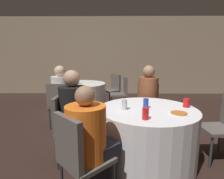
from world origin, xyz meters
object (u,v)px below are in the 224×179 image
object	(u,v)px
chair_near_west	(66,123)
pizza_plate_near	(179,113)
bottle_far	(75,78)
chair_far_south	(59,102)
person_floral_shirt	(148,100)
soda_can_red	(145,114)
soda_can_silver	(124,105)
soda_can_blue	(146,103)
chair_near_north	(148,103)
person_orange_shirt	(92,143)
person_black_shirt	(79,117)
table_near	(147,136)
person_white_shirt	(63,96)
chair_far_east	(122,91)
table_far	(79,98)
chair_far_northeast	(113,87)
chair_near_southwest	(78,153)

from	to	relation	value
chair_near_west	pizza_plate_near	size ratio (longest dim) A/B	3.86
bottle_far	chair_far_south	bearing A→B (deg)	-96.30
chair_far_south	person_floral_shirt	xyz separation A→B (m)	(1.61, -0.24, 0.09)
chair_near_west	soda_can_red	world-z (taller)	chair_near_west
soda_can_silver	soda_can_blue	distance (m)	0.28
soda_can_red	soda_can_blue	size ratio (longest dim) A/B	1.00
soda_can_red	chair_near_north	bearing A→B (deg)	78.18
soda_can_red	person_orange_shirt	bearing A→B (deg)	-158.19
chair_far_south	soda_can_silver	size ratio (longest dim) A/B	7.22
person_floral_shirt	person_black_shirt	bearing A→B (deg)	50.78
chair_near_west	soda_can_blue	size ratio (longest dim) A/B	7.22
person_orange_shirt	soda_can_blue	size ratio (longest dim) A/B	9.10
person_floral_shirt	bottle_far	xyz separation A→B (m)	(-1.51, 1.16, 0.24)
table_near	chair_near_west	size ratio (longest dim) A/B	1.38
table_near	bottle_far	world-z (taller)	bottle_far
person_white_shirt	person_orange_shirt	xyz separation A→B (m)	(0.81, -1.84, -0.04)
person_white_shirt	chair_near_north	bearing A→B (deg)	0.11
pizza_plate_near	chair_near_north	bearing A→B (deg)	95.26
chair_near_west	chair_far_east	bearing A→B (deg)	159.84
chair_far_south	bottle_far	distance (m)	0.99
table_far	pizza_plate_near	bearing A→B (deg)	-56.03
chair_far_northeast	chair_far_south	size ratio (longest dim) A/B	1.00
person_floral_shirt	soda_can_red	bearing A→B (deg)	89.00
soda_can_red	soda_can_blue	world-z (taller)	same
chair_near_west	bottle_far	distance (m)	2.07
chair_near_north	chair_near_southwest	bearing A→B (deg)	72.62
chair_far_east	pizza_plate_near	distance (m)	2.50
table_far	chair_near_north	size ratio (longest dim) A/B	1.50
table_far	chair_near_southwest	world-z (taller)	chair_near_southwest
table_far	pizza_plate_near	xyz separation A→B (m)	(1.60, -2.37, 0.37)
chair_far_south	soda_can_silver	xyz separation A→B (m)	(1.16, -1.15, 0.26)
person_black_shirt	soda_can_blue	xyz separation A→B (m)	(0.84, 0.02, 0.18)
chair_far_northeast	pizza_plate_near	xyz separation A→B (m)	(0.75, -3.02, 0.20)
chair_far_northeast	chair_near_southwest	bearing A→B (deg)	137.81
chair_far_south	soda_can_blue	xyz separation A→B (m)	(1.43, -1.08, 0.26)
chair_far_northeast	pizza_plate_near	distance (m)	3.12
chair_far_south	person_orange_shirt	xyz separation A→B (m)	(0.84, -1.69, 0.04)
soda_can_blue	chair_far_east	bearing A→B (deg)	95.12
pizza_plate_near	person_black_shirt	bearing A→B (deg)	169.70
pizza_plate_near	soda_can_blue	world-z (taller)	soda_can_blue
chair_far_northeast	person_floral_shirt	distance (m)	2.05
table_near	table_far	distance (m)	2.51
person_white_shirt	person_floral_shirt	distance (m)	1.64
pizza_plate_near	soda_can_silver	world-z (taller)	soda_can_silver
pizza_plate_near	bottle_far	xyz separation A→B (m)	(-1.65, 2.23, 0.13)
chair_far_northeast	chair_far_south	bearing A→B (deg)	111.94
person_floral_shirt	bottle_far	world-z (taller)	person_floral_shirt
chair_near_west	person_white_shirt	distance (m)	1.32
table_near	soda_can_blue	size ratio (longest dim) A/B	9.95
soda_can_red	chair_far_east	bearing A→B (deg)	92.68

